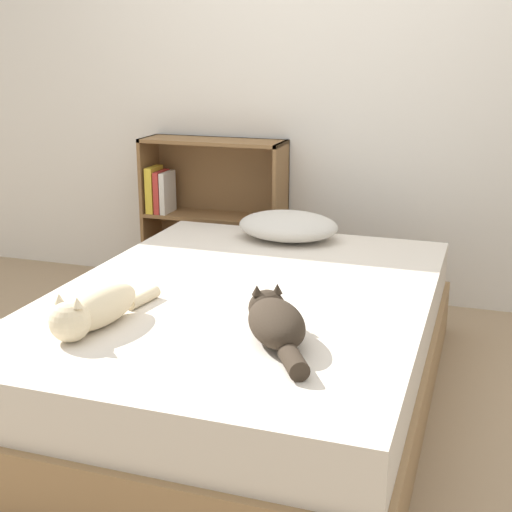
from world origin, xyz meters
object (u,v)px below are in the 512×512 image
at_px(bed, 244,346).
at_px(pillow, 288,226).
at_px(cat_light, 94,310).
at_px(cat_dark, 275,322).
at_px(bookshelf, 211,212).

xyz_separation_m(bed, pillow, (-0.05, 0.79, 0.30)).
xyz_separation_m(bed, cat_light, (-0.35, -0.52, 0.30)).
relative_size(cat_dark, bookshelf, 0.52).
height_order(bed, pillow, pillow).
bearing_deg(bookshelf, bed, -62.73).
bearing_deg(cat_dark, bookshelf, -1.86).
relative_size(bed, bookshelf, 2.29).
bearing_deg(cat_dark, pillow, -16.05).
height_order(cat_light, cat_dark, cat_light).
relative_size(pillow, bookshelf, 0.56).
bearing_deg(bed, bookshelf, 117.27).
relative_size(bed, cat_light, 3.72).
xyz_separation_m(bed, cat_dark, (0.26, -0.42, 0.30)).
xyz_separation_m(cat_light, cat_dark, (0.61, 0.10, -0.00)).
height_order(bed, cat_light, cat_light).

